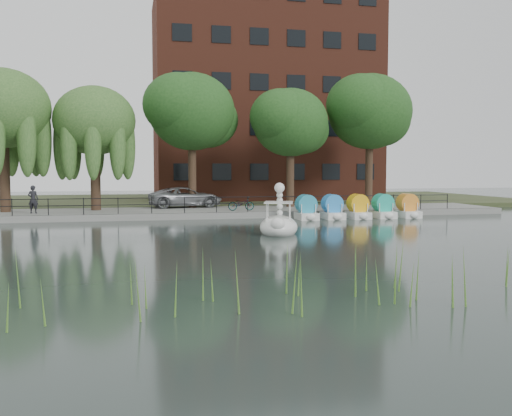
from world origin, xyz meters
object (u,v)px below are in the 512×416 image
object	(u,v)px
bicycle	(241,203)
pedestrian	(33,197)
minivan	(186,196)
swan_boat	(279,223)

from	to	relation	value
bicycle	pedestrian	bearing A→B (deg)	86.38
minivan	bicycle	distance (m)	5.12
bicycle	swan_boat	bearing A→B (deg)	177.82
bicycle	swan_boat	world-z (taller)	swan_boat
swan_boat	minivan	bearing A→B (deg)	119.61
pedestrian	swan_boat	size ratio (longest dim) A/B	0.60
minivan	swan_boat	bearing A→B (deg)	-175.05
minivan	swan_boat	distance (m)	14.28
minivan	pedestrian	distance (m)	10.26
bicycle	minivan	bearing A→B (deg)	37.62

